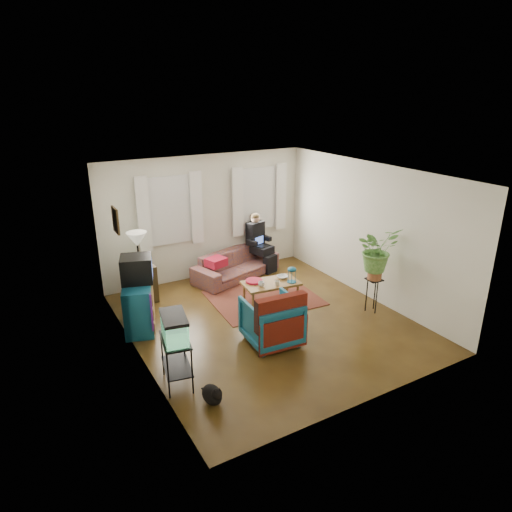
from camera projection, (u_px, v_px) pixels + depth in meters
floor at (267, 322)px, 8.00m from camera, size 4.50×5.00×0.01m
ceiling at (269, 174)px, 7.10m from camera, size 4.50×5.00×0.01m
wall_back at (206, 217)px, 9.58m from camera, size 4.50×0.01×2.60m
wall_front at (375, 313)px, 5.52m from camera, size 4.50×0.01×2.60m
wall_left at (133, 279)px, 6.50m from camera, size 0.01×5.00×2.60m
wall_right at (370, 232)px, 8.60m from camera, size 0.01×5.00×2.60m
window_left at (169, 210)px, 9.10m from camera, size 1.08×0.04×1.38m
window_right at (258, 199)px, 10.06m from camera, size 1.08×0.04×1.38m
curtains_left at (171, 211)px, 9.04m from camera, size 1.36×0.06×1.50m
curtains_right at (260, 199)px, 10.00m from camera, size 1.36×0.06×1.50m
picture_frame at (116, 220)px, 6.98m from camera, size 0.04×0.32×0.40m
area_rug at (264, 298)px, 8.87m from camera, size 2.10×1.73×0.01m
sofa at (236, 261)px, 9.75m from camera, size 2.09×1.29×0.76m
seated_person at (258, 244)px, 10.15m from camera, size 0.64×0.71×1.16m
side_table at (141, 283)px, 8.67m from camera, size 0.52×0.52×0.72m
table_lamp at (138, 250)px, 8.43m from camera, size 0.39×0.39×0.66m
dresser at (139, 306)px, 7.66m from camera, size 0.72×1.01×0.82m
crt_tv at (137, 269)px, 7.52m from camera, size 0.62×0.59×0.44m
aquarium_stand at (177, 362)px, 6.20m from camera, size 0.47×0.68×0.70m
aquarium at (174, 327)px, 6.02m from camera, size 0.42×0.62×0.37m
black_cat at (212, 393)px, 5.89m from camera, size 0.25×0.37×0.31m
armchair at (271, 319)px, 7.23m from camera, size 0.86×0.81×0.83m
serape_throw at (281, 318)px, 6.90m from camera, size 0.85×0.25×0.69m
coffee_table at (271, 293)px, 8.61m from camera, size 1.10×0.69×0.43m
cup_a at (261, 284)px, 8.35m from camera, size 0.13×0.13×0.09m
cup_b at (277, 283)px, 8.39m from camera, size 0.11×0.11×0.09m
bowl at (282, 277)px, 8.71m from camera, size 0.23×0.23×0.05m
snack_tray at (254, 281)px, 8.55m from camera, size 0.36×0.36×0.04m
birdcage at (292, 275)px, 8.49m from camera, size 0.19×0.19×0.30m
plant_stand at (373, 295)px, 8.27m from camera, size 0.29×0.29×0.64m
potted_plant at (376, 256)px, 8.01m from camera, size 0.77×0.68×0.81m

